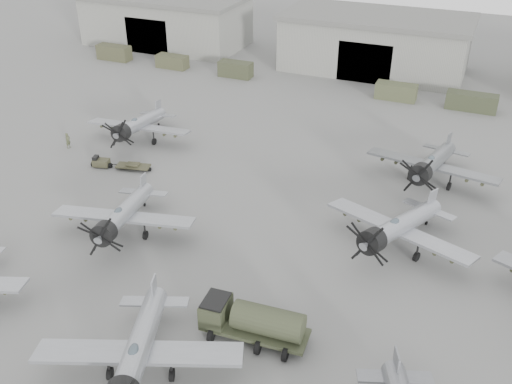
# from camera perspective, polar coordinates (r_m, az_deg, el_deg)

# --- Properties ---
(ground) EXTENTS (220.00, 220.00, 0.00)m
(ground) POSITION_cam_1_polar(r_m,az_deg,el_deg) (44.03, -7.09, -11.70)
(ground) COLOR #5D5D5B
(ground) RESTS_ON ground
(hangar_left) EXTENTS (29.00, 14.80, 8.70)m
(hangar_left) POSITION_cam_1_polar(r_m,az_deg,el_deg) (108.46, -8.95, 16.67)
(hangar_left) COLOR gray
(hangar_left) RESTS_ON ground
(hangar_center) EXTENTS (29.00, 14.80, 8.70)m
(hangar_center) POSITION_cam_1_polar(r_m,az_deg,el_deg) (94.79, 11.84, 14.44)
(hangar_center) COLOR gray
(hangar_center) RESTS_ON ground
(support_truck_0) EXTENTS (5.78, 2.20, 2.44)m
(support_truck_0) POSITION_cam_1_polar(r_m,az_deg,el_deg) (101.53, -14.00, 13.38)
(support_truck_0) COLOR #40402A
(support_truck_0) RESTS_ON ground
(support_truck_1) EXTENTS (5.16, 2.20, 2.08)m
(support_truck_1) POSITION_cam_1_polar(r_m,az_deg,el_deg) (95.51, -8.38, 12.78)
(support_truck_1) COLOR #41432B
(support_truck_1) RESTS_ON ground
(support_truck_2) EXTENTS (5.21, 2.20, 2.38)m
(support_truck_2) POSITION_cam_1_polar(r_m,az_deg,el_deg) (90.36, -2.06, 12.16)
(support_truck_2) COLOR #383C27
(support_truck_2) RESTS_ON ground
(support_truck_4) EXTENTS (5.68, 2.20, 2.29)m
(support_truck_4) POSITION_cam_1_polar(r_m,az_deg,el_deg) (83.53, 13.83, 9.73)
(support_truck_4) COLOR #464B31
(support_truck_4) RESTS_ON ground
(support_truck_5) EXTENTS (6.64, 2.20, 2.33)m
(support_truck_5) POSITION_cam_1_polar(r_m,az_deg,el_deg) (82.73, 20.75, 8.44)
(support_truck_5) COLOR #353A26
(support_truck_5) RESTS_ON ground
(aircraft_near_1) EXTENTS (13.26, 11.98, 5.37)m
(aircraft_near_1) POSITION_cam_1_polar(r_m,az_deg,el_deg) (38.02, -11.81, -15.48)
(aircraft_near_1) COLOR #9A9DA2
(aircraft_near_1) RESTS_ON ground
(aircraft_mid_1) EXTENTS (12.79, 11.51, 5.08)m
(aircraft_mid_1) POSITION_cam_1_polar(r_m,az_deg,el_deg) (51.36, -13.27, -2.31)
(aircraft_mid_1) COLOR #9A9DA2
(aircraft_mid_1) RESTS_ON ground
(aircraft_mid_2) EXTENTS (13.43, 12.11, 5.41)m
(aircraft_mid_2) POSITION_cam_1_polar(r_m,az_deg,el_deg) (49.58, 13.94, -3.48)
(aircraft_mid_2) COLOR #A0A2A9
(aircraft_mid_2) RESTS_ON ground
(aircraft_far_0) EXTENTS (12.70, 11.42, 5.05)m
(aircraft_far_0) POSITION_cam_1_polar(r_m,az_deg,el_deg) (68.89, -11.78, 6.57)
(aircraft_far_0) COLOR #9A9CA3
(aircraft_far_0) RESTS_ON ground
(aircraft_far_1) EXTENTS (13.69, 12.33, 5.44)m
(aircraft_far_1) POSITION_cam_1_polar(r_m,az_deg,el_deg) (60.85, 17.17, 2.70)
(aircraft_far_1) COLOR gray
(aircraft_far_1) RESTS_ON ground
(fuel_tanker) EXTENTS (7.72, 3.83, 2.92)m
(fuel_tanker) POSITION_cam_1_polar(r_m,az_deg,el_deg) (40.52, -0.28, -12.67)
(fuel_tanker) COLOR #343925
(fuel_tanker) RESTS_ON ground
(tug_trailer) EXTENTS (6.49, 2.62, 1.29)m
(tug_trailer) POSITION_cam_1_polar(r_m,az_deg,el_deg) (64.37, -14.08, 2.74)
(tug_trailer) COLOR #3B3926
(tug_trailer) RESTS_ON ground
(ground_crew) EXTENTS (0.49, 0.71, 1.87)m
(ground_crew) POSITION_cam_1_polar(r_m,az_deg,el_deg) (70.30, -18.29, 4.91)
(ground_crew) COLOR #464B31
(ground_crew) RESTS_ON ground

